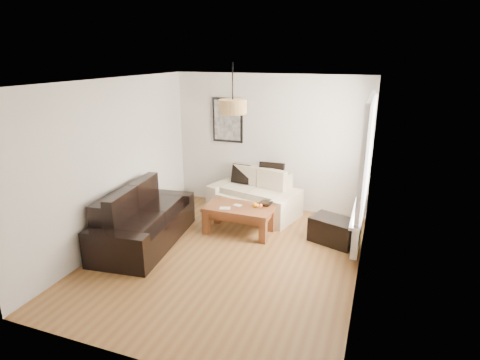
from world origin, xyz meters
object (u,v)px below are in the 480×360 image
(coffee_table, at_px, (239,219))
(ottoman, at_px, (334,230))
(loveseat_cream, at_px, (254,193))
(sofa_leather, at_px, (144,218))

(coffee_table, distance_m, ottoman, 1.59)
(loveseat_cream, distance_m, coffee_table, 0.90)
(loveseat_cream, distance_m, sofa_leather, 2.18)
(sofa_leather, relative_size, ottoman, 2.78)
(coffee_table, relative_size, ottoman, 1.60)
(sofa_leather, height_order, coffee_table, sofa_leather)
(loveseat_cream, height_order, coffee_table, loveseat_cream)
(sofa_leather, relative_size, coffee_table, 1.74)
(loveseat_cream, xyz_separation_m, sofa_leather, (-1.29, -1.76, 0.02))
(loveseat_cream, height_order, sofa_leather, sofa_leather)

